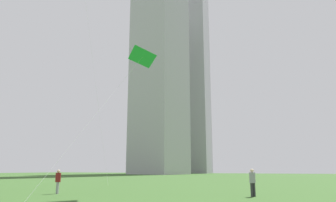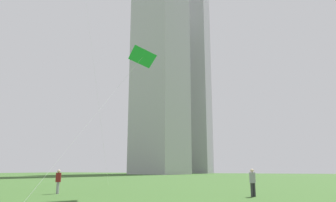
% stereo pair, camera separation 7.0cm
% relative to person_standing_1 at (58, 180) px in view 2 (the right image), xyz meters
% --- Properties ---
extents(person_standing_1, '(0.40, 0.40, 1.81)m').
position_rel_person_standing_1_xyz_m(person_standing_1, '(0.00, 0.00, 0.00)').
color(person_standing_1, gray).
rests_on(person_standing_1, ground).
extents(person_standing_2, '(0.41, 0.41, 1.87)m').
position_rel_person_standing_1_xyz_m(person_standing_2, '(13.93, 4.25, 0.03)').
color(person_standing_2, '#2D2D33').
rests_on(person_standing_2, ground).
extents(kite_flying_1, '(2.17, 12.66, 11.25)m').
position_rel_person_standing_1_xyz_m(kite_flying_1, '(5.91, 2.43, 9.78)').
color(kite_flying_1, silver).
rests_on(kite_flying_1, ground).
extents(distant_highrise_0, '(26.68, 18.88, 95.65)m').
position_rel_person_standing_1_xyz_m(distant_highrise_0, '(-43.95, 120.47, 46.78)').
color(distant_highrise_0, '#939399').
rests_on(distant_highrise_0, ground).
extents(distant_highrise_1, '(19.56, 19.71, 83.25)m').
position_rel_person_standing_1_xyz_m(distant_highrise_1, '(-39.48, 87.95, 40.58)').
color(distant_highrise_1, '#A8A8AD').
rests_on(distant_highrise_1, ground).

